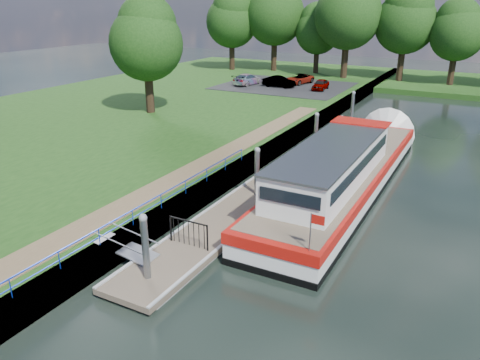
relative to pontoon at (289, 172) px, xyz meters
The scene contains 17 objects.
ground 13.00m from the pontoon, 90.00° to the right, with size 160.00×160.00×0.00m, color black.
riverbank 18.11m from the pontoon, behind, with size 32.00×90.00×0.78m, color #193D11.
bank_edge 3.25m from the pontoon, 141.89° to the left, with size 1.10×90.00×0.78m, color #473D2D.
footpath 6.69m from the pontoon, 131.35° to the right, with size 1.60×40.00×0.05m, color brown.
carpark 27.32m from the pontoon, 113.75° to the left, with size 14.00×12.00×0.06m, color black.
blue_fence 10.43m from the pontoon, 105.38° to the right, with size 0.04×18.04×0.72m.
pontoon is the anchor object (origin of this frame).
mooring_piles 1.10m from the pontoon, ahead, with size 0.30×27.30×3.55m.
gangway 12.64m from the pontoon, 98.42° to the right, with size 2.58×1.00×0.92m.
gate_panel 10.84m from the pontoon, 90.00° to the right, with size 1.85×0.05×1.15m.
barge 3.74m from the pontoon, ahead, with size 4.36×21.15×4.78m.
horizon_trees 36.55m from the pontoon, 92.58° to the left, with size 54.38×10.03×12.87m.
bank_tree_a 18.78m from the pontoon, 156.11° to the left, with size 6.12×6.12×9.72m.
car_a 25.26m from the pontoon, 104.91° to the left, with size 1.32×3.27×1.11m, color #999999.
car_b 26.32m from the pontoon, 115.15° to the left, with size 1.28×3.68×1.21m, color #999999.
car_c 28.02m from the pontoon, 122.48° to the left, with size 1.75×4.31×1.25m, color #999999.
car_d 28.74m from the pontoon, 110.37° to the left, with size 1.86×4.03×1.12m, color #999999.
Camera 1 is at (9.90, -11.86, 9.83)m, focal length 35.00 mm.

